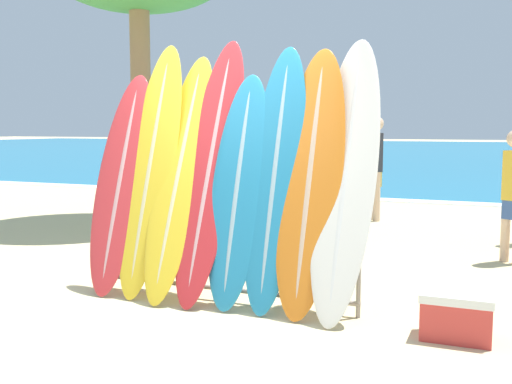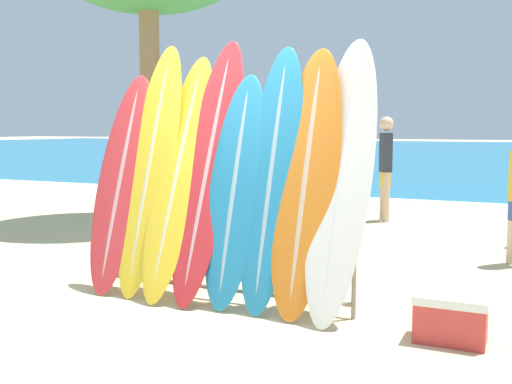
% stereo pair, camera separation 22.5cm
% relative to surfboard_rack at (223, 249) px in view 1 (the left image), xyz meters
% --- Properties ---
extents(ground_plane, '(160.00, 160.00, 0.00)m').
position_rel_surfboard_rack_xyz_m(ground_plane, '(-0.26, -0.22, -0.50)').
color(ground_plane, beige).
extents(ocean_water, '(120.00, 60.00, 0.01)m').
position_rel_surfboard_rack_xyz_m(ocean_water, '(-0.26, 37.79, -0.50)').
color(ocean_water, teal).
rests_on(ocean_water, ground_plane).
extents(surfboard_rack, '(2.59, 0.04, 0.93)m').
position_rel_surfboard_rack_xyz_m(surfboard_rack, '(0.00, 0.00, 0.00)').
color(surfboard_rack, gray).
rests_on(surfboard_rack, ground_plane).
extents(surfboard_slot_0, '(0.57, 0.81, 2.17)m').
position_rel_surfboard_rack_xyz_m(surfboard_slot_0, '(-1.13, 0.03, 0.58)').
color(surfboard_slot_0, red).
rests_on(surfboard_slot_0, ground_plane).
extents(surfboard_slot_1, '(0.53, 0.90, 2.47)m').
position_rel_surfboard_rack_xyz_m(surfboard_slot_1, '(-0.82, 0.08, 0.73)').
color(surfboard_slot_1, yellow).
rests_on(surfboard_slot_1, ground_plane).
extents(surfboard_slot_2, '(0.52, 1.09, 2.35)m').
position_rel_surfboard_rack_xyz_m(surfboard_slot_2, '(-0.49, 0.08, 0.67)').
color(surfboard_slot_2, yellow).
rests_on(surfboard_slot_2, ground_plane).
extents(surfboard_slot_3, '(0.53, 1.10, 2.50)m').
position_rel_surfboard_rack_xyz_m(surfboard_slot_3, '(-0.18, 0.11, 0.75)').
color(surfboard_slot_3, red).
rests_on(surfboard_slot_3, ground_plane).
extents(surfboard_slot_4, '(0.53, 0.76, 2.13)m').
position_rel_surfboard_rack_xyz_m(surfboard_slot_4, '(0.15, 0.01, 0.56)').
color(surfboard_slot_4, teal).
rests_on(surfboard_slot_4, ground_plane).
extents(surfboard_slot_5, '(0.52, 0.83, 2.38)m').
position_rel_surfboard_rack_xyz_m(surfboard_slot_5, '(0.49, 0.06, 0.69)').
color(surfboard_slot_5, teal).
rests_on(surfboard_slot_5, ground_plane).
extents(surfboard_slot_6, '(0.58, 0.90, 2.35)m').
position_rel_surfboard_rack_xyz_m(surfboard_slot_6, '(0.82, 0.06, 0.67)').
color(surfboard_slot_6, orange).
rests_on(surfboard_slot_6, ground_plane).
extents(surfboard_slot_7, '(0.54, 1.11, 2.44)m').
position_rel_surfboard_rack_xyz_m(surfboard_slot_7, '(1.12, 0.10, 0.72)').
color(surfboard_slot_7, silver).
rests_on(surfboard_slot_7, ground_plane).
extents(person_mid_beach, '(0.27, 0.31, 1.81)m').
position_rel_surfboard_rack_xyz_m(person_mid_beach, '(0.34, 5.47, 0.49)').
color(person_mid_beach, beige).
rests_on(person_mid_beach, ground_plane).
extents(person_far_right, '(0.27, 0.22, 1.58)m').
position_rel_surfboard_rack_xyz_m(person_far_right, '(-0.01, 4.48, 0.36)').
color(person_far_right, '#846047').
rests_on(person_far_right, ground_plane).
extents(cooler_box, '(0.54, 0.34, 0.36)m').
position_rel_surfboard_rack_xyz_m(cooler_box, '(2.09, -0.23, -0.32)').
color(cooler_box, red).
rests_on(cooler_box, ground_plane).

